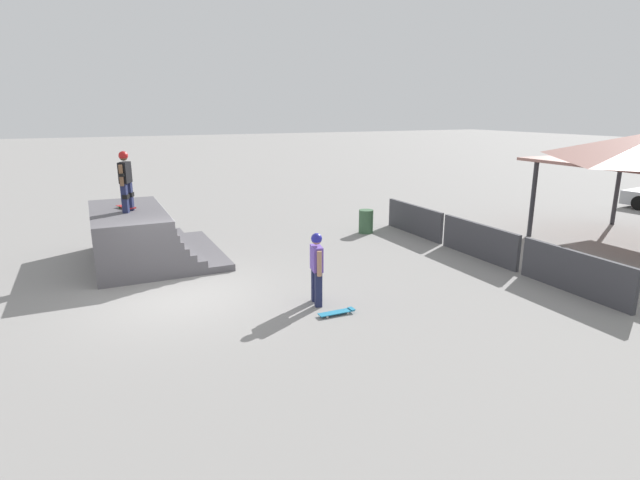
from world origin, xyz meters
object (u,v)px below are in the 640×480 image
object	(u,v)px
bystander_walking	(317,263)
skateboard_on_deck	(126,207)
skater_on_deck	(125,177)
trash_bin	(366,221)
skateboard_on_ground	(338,312)

from	to	relation	value
bystander_walking	skateboard_on_deck	bearing A→B (deg)	45.12
skater_on_deck	skateboard_on_deck	distance (m)	1.01
trash_bin	skateboard_on_ground	bearing A→B (deg)	-34.68
skateboard_on_deck	skateboard_on_ground	size ratio (longest dim) A/B	1.00
skater_on_deck	trash_bin	distance (m)	8.34
skateboard_on_deck	trash_bin	xyz separation A→B (m)	(-0.02, 8.08, -1.19)
skater_on_deck	skateboard_on_deck	bearing A→B (deg)	-151.16
skateboard_on_deck	trash_bin	bearing A→B (deg)	66.27
skateboard_on_ground	skateboard_on_deck	bearing A→B (deg)	120.90
bystander_walking	trash_bin	distance (m)	7.12
skateboard_on_ground	trash_bin	distance (m)	7.64
skateboard_on_deck	trash_bin	world-z (taller)	skateboard_on_deck
bystander_walking	skateboard_on_ground	distance (m)	1.22
bystander_walking	trash_bin	bearing A→B (deg)	-27.33
skateboard_on_deck	trash_bin	size ratio (longest dim) A/B	0.99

